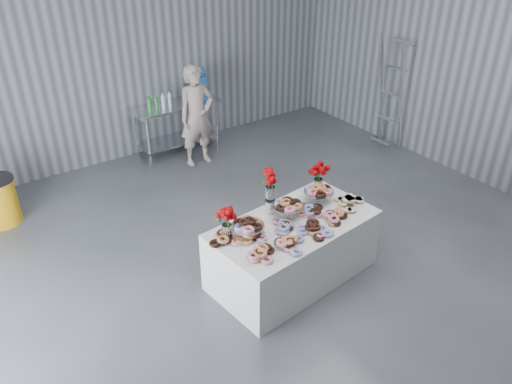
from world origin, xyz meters
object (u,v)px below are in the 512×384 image
display_table (293,250)px  person (197,116)px  water_jug (200,84)px  prep_table (177,119)px  stepladder (391,94)px

display_table → person: (0.59, 3.23, 0.46)m
display_table → water_jug: 3.97m
water_jug → prep_table: bearing=180.0°
water_jug → display_table: bearing=-104.6°
water_jug → person: person is taller
display_table → water_jug: bearing=75.4°
water_jug → stepladder: stepladder is taller
person → stepladder: 3.35m
water_jug → stepladder: bearing=-36.0°
water_jug → stepladder: size_ratio=0.28×
prep_table → person: (0.11, -0.54, 0.21)m
person → stepladder: size_ratio=0.84×
prep_table → stepladder: 3.71m
water_jug → person: size_ratio=0.33×
display_table → water_jug: (0.98, 3.77, 0.77)m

